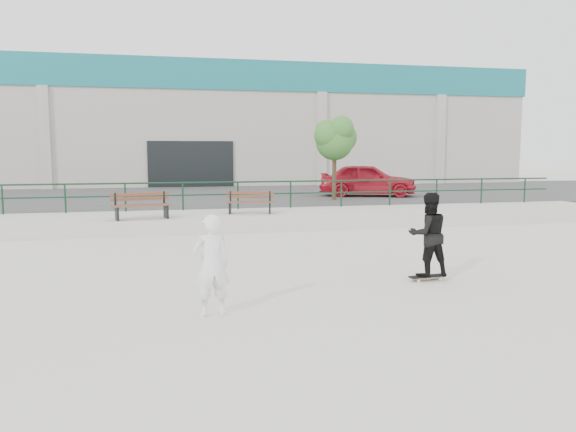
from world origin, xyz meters
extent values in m
plane|color=beige|center=(0.00, 0.00, 0.00)|extent=(120.00, 120.00, 0.00)
cube|color=#B4B1A4|center=(0.00, 9.50, 0.25)|extent=(30.00, 3.00, 0.50)
cube|color=#3C3C3C|center=(0.00, 18.00, 0.25)|extent=(60.00, 14.00, 0.50)
cylinder|color=#133620|center=(0.00, 10.80, 1.50)|extent=(28.00, 0.06, 0.06)
cylinder|color=#133620|center=(0.00, 10.80, 1.05)|extent=(28.00, 0.05, 0.05)
cylinder|color=#133620|center=(-7.00, 10.80, 1.00)|extent=(0.06, 0.06, 1.00)
cylinder|color=#133620|center=(-5.00, 10.80, 1.00)|extent=(0.06, 0.06, 1.00)
cylinder|color=#133620|center=(-3.00, 10.80, 1.00)|extent=(0.06, 0.06, 1.00)
cylinder|color=#133620|center=(-1.00, 10.80, 1.00)|extent=(0.06, 0.06, 1.00)
cylinder|color=#133620|center=(1.00, 10.80, 1.00)|extent=(0.06, 0.06, 1.00)
cylinder|color=#133620|center=(3.00, 10.80, 1.00)|extent=(0.06, 0.06, 1.00)
cylinder|color=#133620|center=(5.00, 10.80, 1.00)|extent=(0.06, 0.06, 1.00)
cylinder|color=#133620|center=(7.00, 10.80, 1.00)|extent=(0.06, 0.06, 1.00)
cylinder|color=#133620|center=(9.00, 10.80, 1.00)|extent=(0.06, 0.06, 1.00)
cylinder|color=#133620|center=(11.00, 10.80, 1.00)|extent=(0.06, 0.06, 1.00)
cylinder|color=#133620|center=(13.00, 10.80, 1.00)|extent=(0.06, 0.06, 1.00)
cube|color=beige|center=(0.00, 32.00, 4.00)|extent=(44.00, 16.00, 8.00)
cube|color=#19747D|center=(0.00, 32.00, 7.10)|extent=(44.20, 16.20, 1.80)
cube|color=black|center=(0.00, 23.95, 1.60)|extent=(5.00, 0.15, 3.20)
cube|color=beige|center=(-8.00, 23.90, 3.10)|extent=(0.60, 0.25, 6.20)
cube|color=beige|center=(8.00, 23.90, 3.10)|extent=(0.60, 0.25, 6.20)
cube|color=beige|center=(16.00, 23.90, 3.10)|extent=(0.60, 0.25, 6.20)
cube|color=brown|center=(-2.33, 8.22, 0.94)|extent=(1.82, 0.50, 0.04)
cube|color=brown|center=(-2.37, 8.40, 0.94)|extent=(1.82, 0.50, 0.04)
cube|color=brown|center=(-2.41, 8.58, 0.94)|extent=(1.82, 0.50, 0.04)
cube|color=brown|center=(-2.42, 8.66, 1.13)|extent=(1.80, 0.42, 0.10)
cube|color=brown|center=(-2.42, 8.66, 1.27)|extent=(1.80, 0.42, 0.10)
cube|color=black|center=(-3.11, 8.24, 0.71)|extent=(0.17, 0.51, 0.43)
cube|color=black|center=(-3.17, 8.50, 1.13)|extent=(0.07, 0.06, 0.43)
cube|color=black|center=(-1.62, 8.56, 0.71)|extent=(0.17, 0.51, 0.43)
cube|color=black|center=(-1.68, 8.82, 1.13)|extent=(0.07, 0.06, 0.43)
cube|color=brown|center=(1.17, 9.07, 0.89)|extent=(1.63, 0.45, 0.04)
cube|color=brown|center=(1.20, 9.23, 0.89)|extent=(1.63, 0.45, 0.04)
cube|color=brown|center=(1.23, 9.39, 0.89)|extent=(1.63, 0.45, 0.04)
cube|color=brown|center=(1.25, 9.46, 1.07)|extent=(1.61, 0.38, 0.09)
cube|color=brown|center=(1.25, 9.46, 1.19)|extent=(1.61, 0.38, 0.09)
cube|color=black|center=(0.53, 9.37, 0.69)|extent=(0.15, 0.46, 0.38)
cube|color=black|center=(0.58, 9.60, 1.07)|extent=(0.06, 0.06, 0.38)
cube|color=black|center=(1.87, 9.09, 0.69)|extent=(0.15, 0.46, 0.38)
cube|color=black|center=(1.92, 9.32, 1.07)|extent=(0.06, 0.06, 0.38)
cylinder|color=#513828|center=(5.63, 13.74, 1.59)|extent=(0.18, 0.18, 2.17)
sphere|color=#3B6D28|center=(5.63, 13.74, 3.04)|extent=(1.63, 1.63, 1.63)
sphere|color=#3B6D28|center=(6.09, 14.01, 3.22)|extent=(1.27, 1.27, 1.27)
sphere|color=#3B6D28|center=(5.27, 13.56, 3.31)|extent=(1.18, 1.18, 1.18)
sphere|color=#3B6D28|center=(5.81, 13.38, 3.58)|extent=(1.09, 1.09, 1.09)
sphere|color=#3B6D28|center=(5.36, 14.10, 3.49)|extent=(1.00, 1.00, 1.00)
imported|color=#AF1524|center=(7.80, 15.34, 1.27)|extent=(4.87, 3.22, 1.54)
cube|color=black|center=(3.55, 0.69, 0.09)|extent=(0.80, 0.29, 0.02)
cube|color=brown|center=(3.55, 0.69, 0.07)|extent=(0.80, 0.29, 0.01)
cube|color=#AAABB0|center=(3.29, 0.66, 0.04)|extent=(0.08, 0.17, 0.03)
cube|color=#AAABB0|center=(3.81, 0.72, 0.04)|extent=(0.08, 0.17, 0.03)
cylinder|color=beige|center=(3.30, 0.56, 0.03)|extent=(0.06, 0.03, 0.06)
cylinder|color=beige|center=(3.28, 0.75, 0.03)|extent=(0.06, 0.03, 0.06)
cylinder|color=beige|center=(3.82, 0.63, 0.03)|extent=(0.06, 0.03, 0.06)
cylinder|color=beige|center=(3.79, 0.81, 0.03)|extent=(0.06, 0.03, 0.06)
imported|color=black|center=(3.55, 0.69, 0.96)|extent=(0.85, 0.67, 1.72)
imported|color=white|center=(-1.00, -0.82, 0.83)|extent=(0.66, 0.48, 1.66)
camera|label=1|loc=(-1.75, -9.73, 2.67)|focal=35.00mm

